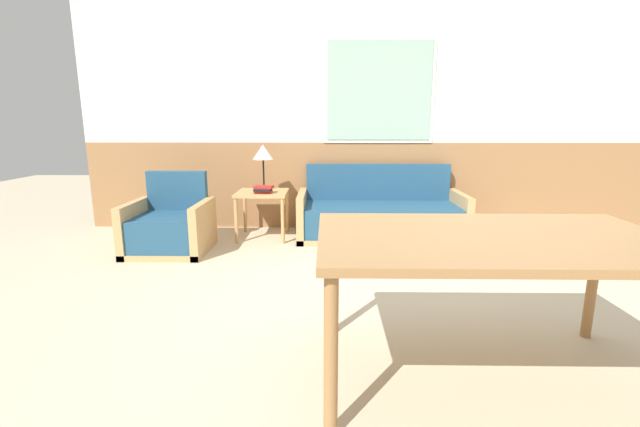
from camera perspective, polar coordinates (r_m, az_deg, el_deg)
ground_plane at (r=3.07m, az=12.59°, el=-13.64°), size 16.00×16.00×0.00m
wall_back at (r=5.37m, az=7.60°, el=12.48°), size 7.20×0.09×2.70m
couch at (r=5.02m, az=7.99°, el=-0.37°), size 1.90×0.80×0.82m
armchair at (r=4.70m, az=-19.36°, el=-1.85°), size 0.80×0.74×0.80m
side_table at (r=4.95m, az=-7.69°, el=1.98°), size 0.57×0.57×0.54m
table_lamp at (r=4.99m, az=-7.60°, el=7.78°), size 0.23×0.23×0.53m
book_stack at (r=4.83m, az=-7.57°, el=3.22°), size 0.22×0.19×0.08m
dining_table at (r=2.29m, az=22.02°, el=-4.39°), size 1.73×1.01×0.77m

